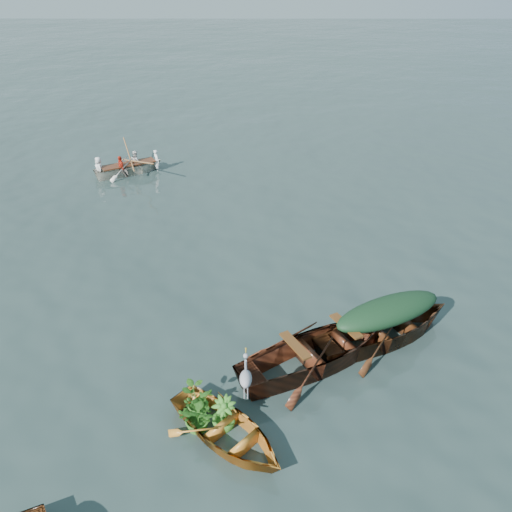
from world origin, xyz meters
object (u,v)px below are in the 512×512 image
Objects in this scene: open_wooden_boat at (319,364)px; heron at (246,385)px; yellow_dinghy at (227,439)px; rowed_boat at (130,174)px; green_tarp_boat at (383,341)px.

heron is at bearing 105.29° from open_wooden_boat.
yellow_dinghy is 0.81× the size of rowed_boat.
yellow_dinghy is 4.24m from green_tarp_boat.
open_wooden_boat reaches higher than green_tarp_boat.
rowed_boat is (-4.47, 12.58, 0.00)m from yellow_dinghy.
rowed_boat is at bearing 61.96° from yellow_dinghy.
yellow_dinghy is at bearing 102.05° from green_tarp_boat.
heron is at bearing 5.19° from yellow_dinghy.
open_wooden_boat is (-1.51, -0.75, 0.00)m from green_tarp_boat.
heron reaches higher than rowed_boat.
heron is (4.81, -12.14, 0.87)m from rowed_boat.
green_tarp_boat is 12.64m from rowed_boat.
yellow_dinghy is at bearing 107.08° from open_wooden_boat.
open_wooden_boat is 1.36× the size of rowed_boat.
green_tarp_boat reaches higher than rowed_boat.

